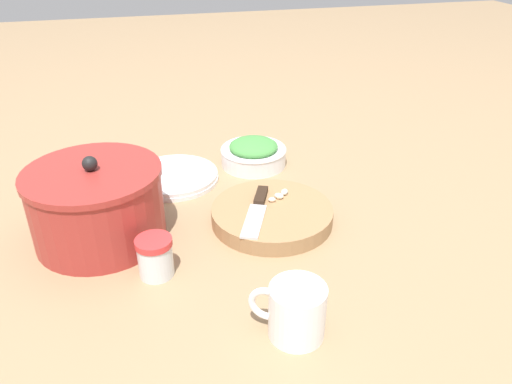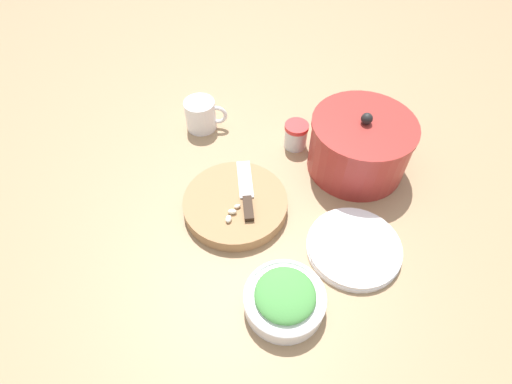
{
  "view_description": "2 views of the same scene",
  "coord_description": "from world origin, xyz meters",
  "px_view_note": "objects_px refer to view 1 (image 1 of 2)",
  "views": [
    {
      "loc": [
        -0.84,
        0.18,
        0.56
      ],
      "look_at": [
        0.01,
        -0.04,
        0.07
      ],
      "focal_mm": 35.0,
      "sensor_mm": 36.0,
      "label": 1
    },
    {
      "loc": [
        0.55,
        -0.32,
        0.78
      ],
      "look_at": [
        0.02,
        -0.02,
        0.05
      ],
      "focal_mm": 28.0,
      "sensor_mm": 36.0,
      "label": 2
    }
  ],
  "objects_px": {
    "stock_pot": "(97,205)",
    "coffee_mug": "(295,311)",
    "herb_bowl": "(254,153)",
    "cutting_board": "(272,215)",
    "chef_knife": "(257,208)",
    "garlic_cloves": "(280,195)",
    "spice_jar": "(155,257)",
    "plate_stack": "(174,177)"
  },
  "relations": [
    {
      "from": "herb_bowl",
      "to": "coffee_mug",
      "type": "bearing_deg",
      "value": 171.77
    },
    {
      "from": "chef_knife",
      "to": "spice_jar",
      "type": "bearing_deg",
      "value": 51.38
    },
    {
      "from": "stock_pot",
      "to": "garlic_cloves",
      "type": "bearing_deg",
      "value": -88.85
    },
    {
      "from": "cutting_board",
      "to": "chef_knife",
      "type": "distance_m",
      "value": 0.04
    },
    {
      "from": "garlic_cloves",
      "to": "stock_pot",
      "type": "relative_size",
      "value": 0.21
    },
    {
      "from": "stock_pot",
      "to": "herb_bowl",
      "type": "bearing_deg",
      "value": -56.92
    },
    {
      "from": "coffee_mug",
      "to": "plate_stack",
      "type": "relative_size",
      "value": 0.52
    },
    {
      "from": "garlic_cloves",
      "to": "coffee_mug",
      "type": "height_order",
      "value": "coffee_mug"
    },
    {
      "from": "chef_knife",
      "to": "garlic_cloves",
      "type": "bearing_deg",
      "value": -123.5
    },
    {
      "from": "plate_stack",
      "to": "stock_pot",
      "type": "relative_size",
      "value": 0.83
    },
    {
      "from": "herb_bowl",
      "to": "spice_jar",
      "type": "relative_size",
      "value": 2.23
    },
    {
      "from": "garlic_cloves",
      "to": "stock_pot",
      "type": "distance_m",
      "value": 0.37
    },
    {
      "from": "cutting_board",
      "to": "coffee_mug",
      "type": "xyz_separation_m",
      "value": [
        -0.31,
        0.05,
        0.03
      ]
    },
    {
      "from": "cutting_board",
      "to": "stock_pot",
      "type": "xyz_separation_m",
      "value": [
        0.03,
        0.34,
        0.06
      ]
    },
    {
      "from": "herb_bowl",
      "to": "cutting_board",
      "type": "bearing_deg",
      "value": 173.76
    },
    {
      "from": "herb_bowl",
      "to": "spice_jar",
      "type": "bearing_deg",
      "value": 144.37
    },
    {
      "from": "herb_bowl",
      "to": "coffee_mug",
      "type": "distance_m",
      "value": 0.59
    },
    {
      "from": "spice_jar",
      "to": "garlic_cloves",
      "type": "bearing_deg",
      "value": -61.09
    },
    {
      "from": "garlic_cloves",
      "to": "herb_bowl",
      "type": "bearing_deg",
      "value": -0.56
    },
    {
      "from": "coffee_mug",
      "to": "plate_stack",
      "type": "xyz_separation_m",
      "value": [
        0.55,
        0.12,
        -0.03
      ]
    },
    {
      "from": "plate_stack",
      "to": "coffee_mug",
      "type": "bearing_deg",
      "value": -167.39
    },
    {
      "from": "garlic_cloves",
      "to": "herb_bowl",
      "type": "relative_size",
      "value": 0.33
    },
    {
      "from": "chef_knife",
      "to": "plate_stack",
      "type": "height_order",
      "value": "chef_knife"
    },
    {
      "from": "cutting_board",
      "to": "plate_stack",
      "type": "distance_m",
      "value": 0.3
    },
    {
      "from": "chef_knife",
      "to": "spice_jar",
      "type": "xyz_separation_m",
      "value": [
        -0.11,
        0.22,
        -0.0
      ]
    },
    {
      "from": "herb_bowl",
      "to": "plate_stack",
      "type": "xyz_separation_m",
      "value": [
        -0.04,
        0.21,
        -0.02
      ]
    },
    {
      "from": "plate_stack",
      "to": "stock_pot",
      "type": "bearing_deg",
      "value": 141.43
    },
    {
      "from": "chef_knife",
      "to": "plate_stack",
      "type": "relative_size",
      "value": 0.86
    },
    {
      "from": "herb_bowl",
      "to": "chef_knife",
      "type": "bearing_deg",
      "value": 167.3
    },
    {
      "from": "plate_stack",
      "to": "chef_knife",
      "type": "bearing_deg",
      "value": -148.43
    },
    {
      "from": "garlic_cloves",
      "to": "spice_jar",
      "type": "bearing_deg",
      "value": 118.91
    },
    {
      "from": "garlic_cloves",
      "to": "herb_bowl",
      "type": "distance_m",
      "value": 0.24
    },
    {
      "from": "stock_pot",
      "to": "coffee_mug",
      "type": "bearing_deg",
      "value": -140.0
    },
    {
      "from": "garlic_cloves",
      "to": "spice_jar",
      "type": "relative_size",
      "value": 0.74
    },
    {
      "from": "chef_knife",
      "to": "stock_pot",
      "type": "xyz_separation_m",
      "value": [
        0.03,
        0.31,
        0.04
      ]
    },
    {
      "from": "garlic_cloves",
      "to": "coffee_mug",
      "type": "distance_m",
      "value": 0.36
    },
    {
      "from": "chef_knife",
      "to": "herb_bowl",
      "type": "xyz_separation_m",
      "value": [
        0.27,
        -0.06,
        -0.01
      ]
    },
    {
      "from": "chef_knife",
      "to": "stock_pot",
      "type": "distance_m",
      "value": 0.31
    },
    {
      "from": "herb_bowl",
      "to": "stock_pot",
      "type": "relative_size",
      "value": 0.65
    },
    {
      "from": "chef_knife",
      "to": "herb_bowl",
      "type": "height_order",
      "value": "herb_bowl"
    },
    {
      "from": "coffee_mug",
      "to": "plate_stack",
      "type": "height_order",
      "value": "coffee_mug"
    },
    {
      "from": "spice_jar",
      "to": "chef_knife",
      "type": "bearing_deg",
      "value": -62.25
    }
  ]
}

